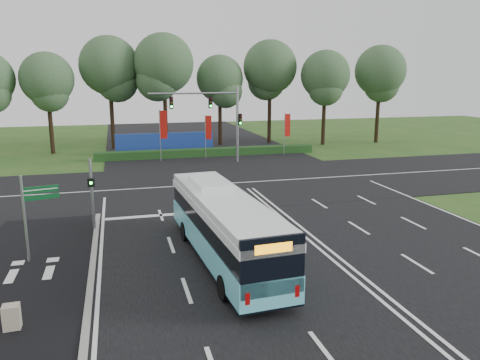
# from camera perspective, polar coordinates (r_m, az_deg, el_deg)

# --- Properties ---
(ground) EXTENTS (120.00, 120.00, 0.00)m
(ground) POSITION_cam_1_polar(r_m,az_deg,el_deg) (24.24, 7.38, -6.54)
(ground) COLOR #26501A
(ground) RESTS_ON ground
(road_main) EXTENTS (20.00, 120.00, 0.04)m
(road_main) POSITION_cam_1_polar(r_m,az_deg,el_deg) (24.24, 7.38, -6.49)
(road_main) COLOR black
(road_main) RESTS_ON ground
(road_cross) EXTENTS (120.00, 14.00, 0.05)m
(road_cross) POSITION_cam_1_polar(r_m,az_deg,el_deg) (35.20, 0.02, -0.35)
(road_cross) COLOR black
(road_cross) RESTS_ON ground
(bike_path) EXTENTS (5.00, 18.00, 0.06)m
(bike_path) POSITION_cam_1_polar(r_m,az_deg,el_deg) (20.12, -24.64, -11.64)
(bike_path) COLOR black
(bike_path) RESTS_ON ground
(kerb_strip) EXTENTS (0.25, 18.00, 0.12)m
(kerb_strip) POSITION_cam_1_polar(r_m,az_deg,el_deg) (19.81, -17.67, -11.34)
(kerb_strip) COLOR gray
(kerb_strip) RESTS_ON ground
(city_bus) EXTENTS (3.01, 11.10, 3.15)m
(city_bus) POSITION_cam_1_polar(r_m,az_deg,el_deg) (20.11, -1.97, -5.70)
(city_bus) COLOR #62D1E3
(city_bus) RESTS_ON ground
(pedestrian_signal) EXTENTS (0.35, 0.43, 3.80)m
(pedestrian_signal) POSITION_cam_1_polar(r_m,az_deg,el_deg) (25.13, -17.61, -1.41)
(pedestrian_signal) COLOR gray
(pedestrian_signal) RESTS_ON ground
(street_sign) EXTENTS (1.47, 0.42, 3.86)m
(street_sign) POSITION_cam_1_polar(r_m,az_deg,el_deg) (21.71, -23.98, -3.07)
(street_sign) COLOR gray
(street_sign) RESTS_ON ground
(utility_cabinet) EXTENTS (0.53, 0.45, 0.85)m
(utility_cabinet) POSITION_cam_1_polar(r_m,az_deg,el_deg) (16.99, -26.07, -14.85)
(utility_cabinet) COLOR #AAA089
(utility_cabinet) RESTS_ON ground
(banner_flag_left) EXTENTS (0.71, 0.21, 4.87)m
(banner_flag_left) POSITION_cam_1_polar(r_m,az_deg,el_deg) (44.42, -9.43, 6.28)
(banner_flag_left) COLOR gray
(banner_flag_left) RESTS_ON ground
(banner_flag_mid) EXTENTS (0.62, 0.19, 4.27)m
(banner_flag_mid) POSITION_cam_1_polar(r_m,az_deg,el_deg) (45.54, -3.96, 6.10)
(banner_flag_mid) COLOR gray
(banner_flag_mid) RESTS_ON ground
(banner_flag_right) EXTENTS (0.63, 0.07, 4.27)m
(banner_flag_right) POSITION_cam_1_polar(r_m,az_deg,el_deg) (47.81, 5.72, 6.38)
(banner_flag_right) COLOR gray
(banner_flag_right) RESTS_ON ground
(traffic_light_gantry) EXTENTS (8.41, 0.28, 7.00)m
(traffic_light_gantry) POSITION_cam_1_polar(r_m,az_deg,el_deg) (42.75, -2.67, 8.22)
(traffic_light_gantry) COLOR gray
(traffic_light_gantry) RESTS_ON ground
(hedge) EXTENTS (22.00, 1.20, 0.80)m
(hedge) POSITION_cam_1_polar(r_m,az_deg,el_deg) (47.10, -3.91, 3.38)
(hedge) COLOR #183A15
(hedge) RESTS_ON ground
(blue_hoarding) EXTENTS (10.00, 0.30, 2.20)m
(blue_hoarding) POSITION_cam_1_polar(r_m,az_deg,el_deg) (48.87, -9.11, 4.41)
(blue_hoarding) COLOR navy
(blue_hoarding) RESTS_ON ground
(eucalyptus_row) EXTENTS (48.10, 9.06, 12.44)m
(eucalyptus_row) POSITION_cam_1_polar(r_m,az_deg,el_deg) (52.86, -4.65, 13.10)
(eucalyptus_row) COLOR black
(eucalyptus_row) RESTS_ON ground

